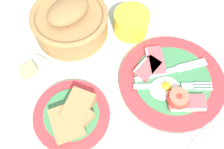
{
  "coord_description": "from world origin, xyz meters",
  "views": [
    {
      "loc": [
        -0.16,
        -0.18,
        0.57
      ],
      "look_at": [
        -0.03,
        0.09,
        0.02
      ],
      "focal_mm": 42.0,
      "sensor_mm": 36.0,
      "label": 1
    }
  ],
  "objects_px": {
    "teaspoon_near_cup": "(115,124)",
    "breakfast_plate": "(171,82)",
    "bread_basket": "(70,21)",
    "teaspoon_by_saucer": "(156,5)",
    "sugar_cup": "(131,22)",
    "bread_plate": "(73,115)",
    "butter_dish": "(30,74)"
  },
  "relations": [
    {
      "from": "teaspoon_near_cup",
      "to": "breakfast_plate",
      "type": "bearing_deg",
      "value": -98.08
    },
    {
      "from": "bread_basket",
      "to": "teaspoon_near_cup",
      "type": "height_order",
      "value": "bread_basket"
    },
    {
      "from": "teaspoon_by_saucer",
      "to": "bread_basket",
      "type": "bearing_deg",
      "value": 45.44
    },
    {
      "from": "teaspoon_by_saucer",
      "to": "sugar_cup",
      "type": "bearing_deg",
      "value": 73.2
    },
    {
      "from": "bread_plate",
      "to": "bread_basket",
      "type": "distance_m",
      "value": 0.25
    },
    {
      "from": "sugar_cup",
      "to": "teaspoon_near_cup",
      "type": "xyz_separation_m",
      "value": [
        -0.16,
        -0.22,
        -0.03
      ]
    },
    {
      "from": "breakfast_plate",
      "to": "teaspoon_by_saucer",
      "type": "bearing_deg",
      "value": 67.07
    },
    {
      "from": "sugar_cup",
      "to": "butter_dish",
      "type": "xyz_separation_m",
      "value": [
        -0.29,
        -0.01,
        -0.03
      ]
    },
    {
      "from": "bread_basket",
      "to": "teaspoon_near_cup",
      "type": "distance_m",
      "value": 0.29
    },
    {
      "from": "sugar_cup",
      "to": "bread_basket",
      "type": "relative_size",
      "value": 0.46
    },
    {
      "from": "butter_dish",
      "to": "teaspoon_near_cup",
      "type": "height_order",
      "value": "butter_dish"
    },
    {
      "from": "sugar_cup",
      "to": "bread_basket",
      "type": "bearing_deg",
      "value": 154.95
    },
    {
      "from": "butter_dish",
      "to": "teaspoon_by_saucer",
      "type": "distance_m",
      "value": 0.4
    },
    {
      "from": "butter_dish",
      "to": "teaspoon_near_cup",
      "type": "relative_size",
      "value": 0.58
    },
    {
      "from": "breakfast_plate",
      "to": "butter_dish",
      "type": "bearing_deg",
      "value": 149.45
    },
    {
      "from": "teaspoon_by_saucer",
      "to": "teaspoon_near_cup",
      "type": "height_order",
      "value": "same"
    },
    {
      "from": "breakfast_plate",
      "to": "bread_plate",
      "type": "bearing_deg",
      "value": 173.71
    },
    {
      "from": "sugar_cup",
      "to": "butter_dish",
      "type": "distance_m",
      "value": 0.29
    },
    {
      "from": "breakfast_plate",
      "to": "bread_basket",
      "type": "xyz_separation_m",
      "value": [
        -0.15,
        0.26,
        0.03
      ]
    },
    {
      "from": "sugar_cup",
      "to": "bread_basket",
      "type": "distance_m",
      "value": 0.16
    },
    {
      "from": "bread_basket",
      "to": "teaspoon_by_saucer",
      "type": "distance_m",
      "value": 0.25
    },
    {
      "from": "bread_plate",
      "to": "teaspoon_near_cup",
      "type": "height_order",
      "value": "bread_plate"
    },
    {
      "from": "breakfast_plate",
      "to": "sugar_cup",
      "type": "distance_m",
      "value": 0.19
    },
    {
      "from": "bread_plate",
      "to": "butter_dish",
      "type": "xyz_separation_m",
      "value": [
        -0.05,
        0.15,
        -0.01
      ]
    },
    {
      "from": "bread_basket",
      "to": "butter_dish",
      "type": "xyz_separation_m",
      "value": [
        -0.15,
        -0.08,
        -0.04
      ]
    },
    {
      "from": "sugar_cup",
      "to": "teaspoon_near_cup",
      "type": "relative_size",
      "value": 0.49
    },
    {
      "from": "bread_basket",
      "to": "teaspoon_near_cup",
      "type": "bearing_deg",
      "value": -92.99
    },
    {
      "from": "sugar_cup",
      "to": "teaspoon_by_saucer",
      "type": "relative_size",
      "value": 0.57
    },
    {
      "from": "bread_basket",
      "to": "butter_dish",
      "type": "height_order",
      "value": "bread_basket"
    },
    {
      "from": "bread_plate",
      "to": "bread_basket",
      "type": "relative_size",
      "value": 0.87
    },
    {
      "from": "bread_plate",
      "to": "teaspoon_near_cup",
      "type": "xyz_separation_m",
      "value": [
        0.08,
        -0.06,
        -0.01
      ]
    },
    {
      "from": "breakfast_plate",
      "to": "sugar_cup",
      "type": "xyz_separation_m",
      "value": [
        -0.01,
        0.19,
        0.02
      ]
    }
  ]
}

